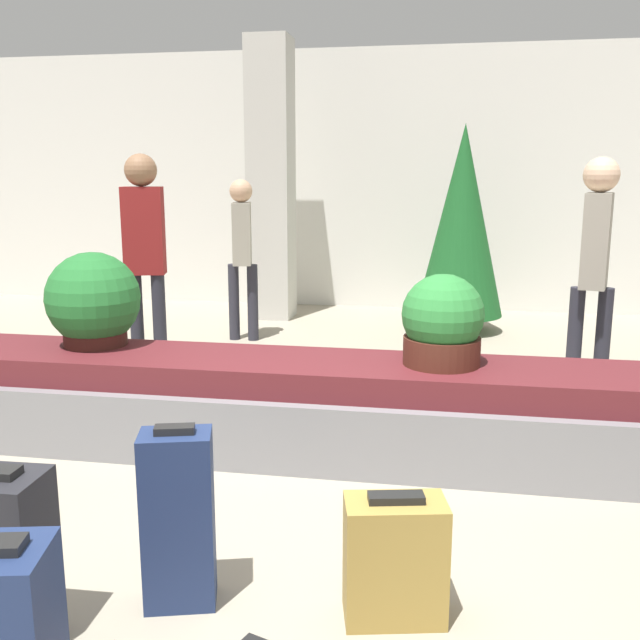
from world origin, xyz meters
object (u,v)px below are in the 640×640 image
at_px(traveler_2, 242,246).
at_px(pillar, 271,182).
at_px(suitcase_1, 178,519).
at_px(decorated_tree, 462,221).
at_px(potted_plant_1, 442,323).
at_px(traveler_0, 144,245).
at_px(suitcase_5, 2,560).
at_px(traveler_1, 595,256).
at_px(potted_plant_0, 93,302).
at_px(suitcase_2, 395,559).

bearing_deg(traveler_2, pillar, 166.45).
xyz_separation_m(suitcase_1, decorated_tree, (1.15, 5.35, 0.83)).
xyz_separation_m(potted_plant_1, traveler_0, (-2.41, 1.28, 0.30)).
bearing_deg(suitcase_5, decorated_tree, 71.31).
relative_size(suitcase_5, traveler_1, 0.38).
bearing_deg(traveler_2, traveler_1, 50.78).
xyz_separation_m(traveler_0, decorated_tree, (2.57, 2.37, 0.06)).
bearing_deg(suitcase_1, traveler_0, 99.53).
bearing_deg(potted_plant_0, decorated_tree, 55.93).
bearing_deg(suitcase_1, traveler_2, 87.18).
height_order(suitcase_1, traveler_1, traveler_1).
relative_size(traveler_2, decorated_tree, 0.74).
xyz_separation_m(suitcase_1, potted_plant_1, (0.99, 1.71, 0.47)).
xyz_separation_m(suitcase_2, potted_plant_0, (-2.10, 1.74, 0.63)).
distance_m(suitcase_2, decorated_tree, 5.39).
relative_size(traveler_0, traveler_1, 1.02).
bearing_deg(potted_plant_1, potted_plant_0, 177.81).
height_order(suitcase_2, traveler_0, traveler_0).
bearing_deg(traveler_1, decorated_tree, 36.18).
relative_size(suitcase_5, decorated_tree, 0.31).
relative_size(suitcase_2, suitcase_5, 0.75).
bearing_deg(suitcase_2, pillar, 95.94).
bearing_deg(traveler_1, suitcase_2, 172.39).
bearing_deg(suitcase_1, potted_plant_1, 43.99).
bearing_deg(potted_plant_0, traveler_0, 97.53).
distance_m(suitcase_1, suitcase_5, 0.64).
height_order(suitcase_1, traveler_0, traveler_0).
relative_size(potted_plant_1, traveler_2, 0.33).
xyz_separation_m(suitcase_5, traveler_2, (-0.50, 4.86, 0.64)).
height_order(suitcase_2, traveler_2, traveler_2).
bearing_deg(traveler_1, pillar, 63.45).
relative_size(suitcase_1, traveler_2, 0.46).
height_order(suitcase_2, suitcase_5, suitcase_5).
distance_m(suitcase_1, suitcase_2, 0.86).
xyz_separation_m(suitcase_1, potted_plant_0, (-1.26, 1.79, 0.51)).
bearing_deg(decorated_tree, traveler_2, -159.03).
bearing_deg(traveler_1, suitcase_1, 160.27).
bearing_deg(traveler_0, pillar, 68.54).
distance_m(suitcase_1, potted_plant_0, 2.25).
bearing_deg(suitcase_1, potted_plant_0, 109.22).
bearing_deg(suitcase_2, potted_plant_0, 128.00).
xyz_separation_m(pillar, decorated_tree, (2.19, -0.39, -0.41)).
height_order(potted_plant_0, potted_plant_1, potted_plant_0).
bearing_deg(suitcase_2, traveler_2, 100.56).
xyz_separation_m(traveler_0, traveler_2, (0.37, 1.53, -0.16)).
distance_m(suitcase_1, traveler_0, 3.39).
xyz_separation_m(pillar, potted_plant_1, (2.03, -4.03, -0.77)).
bearing_deg(traveler_2, decorated_tree, 97.69).
distance_m(potted_plant_1, decorated_tree, 3.67).
height_order(pillar, traveler_0, pillar).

